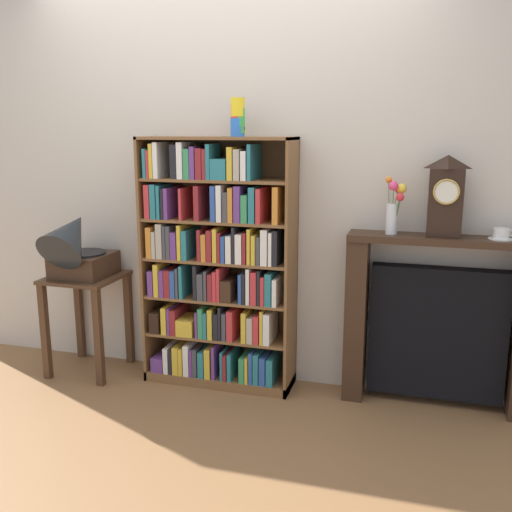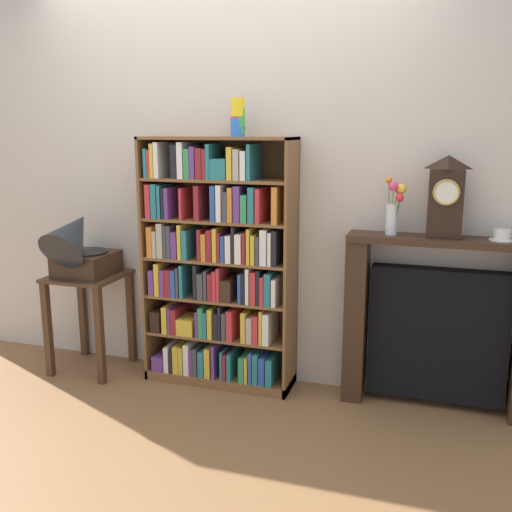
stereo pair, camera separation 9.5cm
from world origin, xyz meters
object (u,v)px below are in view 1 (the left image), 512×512
mantel_clock (446,196)px  cup_stack (238,117)px  side_table_left (87,302)px  gramophone (76,247)px  bookshelf (216,271)px  teacup_with_saucer (501,234)px  flower_vase (394,206)px  fireplace_mantel (437,324)px

mantel_clock → cup_stack: bearing=-177.4°
side_table_left → gramophone: size_ratio=1.26×
bookshelf → teacup_with_saucer: 1.65m
gramophone → mantel_clock: (2.21, 0.19, 0.37)m
bookshelf → gramophone: 0.91m
flower_vase → bookshelf: bearing=-177.9°
cup_stack → mantel_clock: (1.17, 0.05, -0.42)m
flower_vase → cup_stack: bearing=-176.8°
cup_stack → fireplace_mantel: (1.18, 0.07, -1.16)m
flower_vase → teacup_with_saucer: bearing=0.5°
bookshelf → cup_stack: 0.94m
flower_vase → teacup_with_saucer: 0.58m
side_table_left → flower_vase: size_ratio=2.04×
bookshelf → mantel_clock: bookshelf is taller
side_table_left → fireplace_mantel: bearing=3.5°
mantel_clock → flower_vase: (-0.27, -0.00, -0.06)m
fireplace_mantel → mantel_clock: 0.74m
bookshelf → mantel_clock: 1.42m
cup_stack → side_table_left: cup_stack is taller
cup_stack → bookshelf: bearing=175.2°
mantel_clock → flower_vase: 0.28m
cup_stack → side_table_left: bearing=-176.6°
teacup_with_saucer → mantel_clock: bearing=-179.6°
fireplace_mantel → teacup_with_saucer: size_ratio=7.79×
teacup_with_saucer → cup_stack: bearing=-177.8°
cup_stack → fireplace_mantel: 1.66m
cup_stack → mantel_clock: size_ratio=0.49×
flower_vase → side_table_left: bearing=-176.7°
flower_vase → mantel_clock: bearing=0.6°
mantel_clock → teacup_with_saucer: mantel_clock is taller
fireplace_mantel → teacup_with_saucer: bearing=-3.5°
gramophone → flower_vase: size_ratio=1.61×
bookshelf → teacup_with_saucer: bearing=1.5°
cup_stack → mantel_clock: cup_stack is taller
fireplace_mantel → teacup_with_saucer: (0.29, -0.02, 0.54)m
teacup_with_saucer → bookshelf: bearing=-178.5°
cup_stack → flower_vase: (0.90, 0.05, -0.49)m
bookshelf → mantel_clock: bearing=1.8°
fireplace_mantel → flower_vase: bearing=-175.2°
side_table_left → teacup_with_saucer: bearing=2.7°
fireplace_mantel → side_table_left: bearing=-176.5°
cup_stack → mantel_clock: bearing=2.6°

